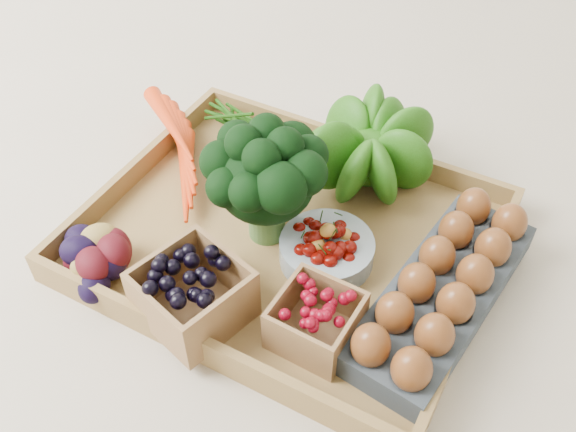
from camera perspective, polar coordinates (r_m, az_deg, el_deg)
The scene contains 10 objects.
ground at distance 0.93m, azimuth 0.00°, elevation -2.60°, with size 4.00×4.00×0.00m, color beige.
tray at distance 0.92m, azimuth 0.00°, elevation -2.29°, with size 0.55×0.45×0.01m, color olive.
carrots at distance 1.03m, azimuth -9.07°, elevation 5.28°, with size 0.20×0.14×0.05m, color #EA390E, non-canonical shape.
lettuce at distance 0.98m, azimuth 7.38°, elevation 6.55°, with size 0.14×0.14×0.14m, color #1F4B0B.
broccoli at distance 0.88m, azimuth -1.96°, elevation 1.55°, with size 0.17×0.17×0.14m, color black, non-canonical shape.
cherry_bowl at distance 0.88m, azimuth 3.45°, elevation -3.09°, with size 0.13×0.13×0.03m, color #8C9EA5.
egg_carton at distance 0.85m, azimuth 13.48°, elevation -6.90°, with size 0.12×0.33×0.04m, color #394249.
potatoes at distance 0.89m, azimuth -16.68°, elevation -2.92°, with size 0.14×0.14×0.08m, color #3D0910, non-canonical shape.
punnet_blackberry at distance 0.81m, azimuth -8.43°, elevation -6.89°, with size 0.12×0.12×0.08m, color black.
punnet_raspberry at distance 0.79m, azimuth 2.49°, elevation -9.25°, with size 0.10×0.10×0.07m, color maroon.
Camera 1 is at (0.30, -0.55, 0.69)m, focal length 40.00 mm.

